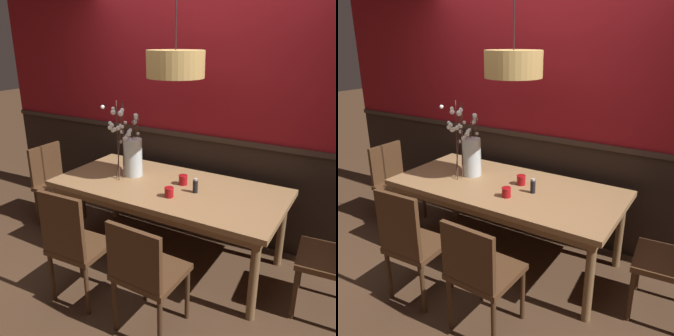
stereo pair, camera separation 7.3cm
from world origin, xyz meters
The scene contains 13 objects.
ground_plane centered at (0.00, 0.00, 0.00)m, with size 24.00×24.00×0.00m, color #4C3321.
back_wall centered at (0.00, 0.69, 1.41)m, with size 5.46×0.14×2.84m.
dining_table centered at (0.00, 0.00, 0.67)m, with size 2.11×0.99×0.75m.
chair_near_side_right centered at (0.35, -0.90, 0.51)m, with size 0.46×0.44×0.89m.
chair_head_west_end centered at (-1.49, -0.02, 0.51)m, with size 0.40×0.45×0.90m.
chair_far_side_right centered at (0.35, 0.89, 0.51)m, with size 0.49×0.44×0.89m.
chair_near_side_left centered at (-0.31, -0.91, 0.53)m, with size 0.43×0.42×0.97m.
chair_far_side_left centered at (-0.31, 0.92, 0.52)m, with size 0.44×0.43×0.93m.
vase_with_blossoms centered at (-0.44, 0.05, 0.96)m, with size 0.33×0.35×0.70m.
candle_holder_nearer_center centered at (0.11, 0.09, 0.80)m, with size 0.08×0.08×0.09m.
candle_holder_nearer_edge centered at (0.14, -0.21, 0.79)m, with size 0.08×0.08×0.09m.
condiment_bottle centered at (0.29, -0.02, 0.81)m, with size 0.04×0.04×0.13m.
pendant_lamp centered at (0.05, 0.04, 1.82)m, with size 0.48×0.48×1.13m.
Camera 1 is at (1.52, -2.59, 2.01)m, focal length 38.11 mm.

